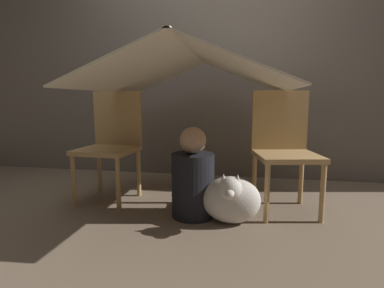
# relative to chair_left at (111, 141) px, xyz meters

# --- Properties ---
(ground_plane) EXTENTS (8.80, 8.80, 0.00)m
(ground_plane) POSITION_rel_chair_left_xyz_m (0.70, -0.23, -0.49)
(ground_plane) COLOR #7A6651
(wall_back) EXTENTS (7.00, 0.05, 2.50)m
(wall_back) POSITION_rel_chair_left_xyz_m (0.70, 0.95, 0.76)
(wall_back) COLOR #6B6056
(wall_back) RESTS_ON ground_plane
(chair_left) EXTENTS (0.46, 0.46, 0.90)m
(chair_left) POSITION_rel_chair_left_xyz_m (0.00, 0.00, 0.00)
(chair_left) COLOR tan
(chair_left) RESTS_ON ground_plane
(chair_right) EXTENTS (0.51, 0.51, 0.90)m
(chair_right) POSITION_rel_chair_left_xyz_m (1.38, -0.00, 0.00)
(chair_right) COLOR tan
(chair_right) RESTS_ON ground_plane
(sheet_canopy) EXTENTS (1.41, 1.45, 0.30)m
(sheet_canopy) POSITION_rel_chair_left_xyz_m (0.70, -0.08, 0.56)
(sheet_canopy) COLOR silver
(person_front) EXTENTS (0.30, 0.30, 0.64)m
(person_front) POSITION_rel_chair_left_xyz_m (0.74, -0.27, -0.22)
(person_front) COLOR black
(person_front) RESTS_ON ground_plane
(dog) EXTENTS (0.39, 0.37, 0.38)m
(dog) POSITION_rel_chair_left_xyz_m (1.01, -0.36, -0.32)
(dog) COLOR silver
(dog) RESTS_ON ground_plane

